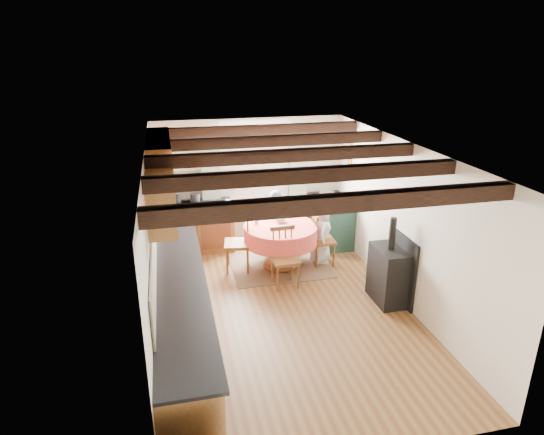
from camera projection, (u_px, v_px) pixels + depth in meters
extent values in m
cube|color=brown|center=(284.00, 308.00, 6.95)|extent=(3.60, 5.50, 0.00)
cube|color=white|center=(286.00, 149.00, 6.11)|extent=(3.60, 5.50, 0.00)
cube|color=silver|center=(249.00, 181.00, 9.04)|extent=(3.60, 0.00, 2.40)
cube|color=silver|center=(364.00, 353.00, 4.02)|extent=(3.60, 0.00, 2.40)
cube|color=silver|center=(152.00, 245.00, 6.15)|extent=(0.00, 5.50, 2.40)
cube|color=silver|center=(403.00, 223.00, 6.91)|extent=(0.00, 5.50, 2.40)
cube|color=#311C12|center=(340.00, 203.00, 4.32)|extent=(3.60, 0.16, 0.16)
cube|color=#311C12|center=(308.00, 175.00, 5.23)|extent=(3.60, 0.16, 0.16)
cube|color=#311C12|center=(286.00, 155.00, 6.14)|extent=(3.60, 0.16, 0.16)
cube|color=#311C12|center=(269.00, 141.00, 7.06)|extent=(3.60, 0.16, 0.16)
cube|color=#311C12|center=(256.00, 130.00, 7.97)|extent=(3.60, 0.16, 0.16)
cube|color=beige|center=(154.00, 237.00, 6.43)|extent=(0.02, 4.50, 0.55)
cube|color=beige|center=(197.00, 184.00, 8.82)|extent=(1.40, 0.02, 0.55)
cube|color=#A56E3D|center=(179.00, 294.00, 6.48)|extent=(0.60, 5.30, 0.88)
cube|color=#A56E3D|center=(198.00, 227.00, 8.81)|extent=(1.30, 0.60, 0.88)
cube|color=black|center=(179.00, 263.00, 6.33)|extent=(0.64, 5.30, 0.04)
cube|color=black|center=(197.00, 205.00, 8.64)|extent=(1.30, 0.64, 0.04)
cube|color=#A56E3D|center=(160.00, 167.00, 7.02)|extent=(0.34, 1.80, 0.90)
cube|color=#A56E3D|center=(161.00, 201.00, 5.67)|extent=(0.34, 0.90, 0.70)
cube|color=white|center=(254.00, 160.00, 8.91)|extent=(1.34, 0.03, 1.54)
cube|color=white|center=(254.00, 160.00, 8.92)|extent=(1.20, 0.01, 1.40)
cube|color=#9CC08B|center=(211.00, 190.00, 8.83)|extent=(0.35, 0.10, 2.10)
cube|color=#9CC08B|center=(298.00, 184.00, 9.19)|extent=(0.35, 0.10, 2.10)
cylinder|color=black|center=(255.00, 130.00, 8.62)|extent=(2.00, 0.03, 0.03)
cube|color=gold|center=(346.00, 156.00, 8.83)|extent=(0.04, 0.50, 0.60)
cylinder|color=silver|center=(303.00, 153.00, 9.06)|extent=(0.30, 0.02, 0.30)
cube|color=brown|center=(280.00, 266.00, 8.27)|extent=(1.69, 1.32, 0.01)
imported|color=#3A4C5D|center=(275.00, 221.00, 8.71)|extent=(0.47, 0.34, 1.20)
imported|color=silver|center=(321.00, 233.00, 8.25)|extent=(0.49, 0.62, 1.12)
imported|color=silver|center=(281.00, 221.00, 8.16)|extent=(0.23, 0.23, 0.05)
imported|color=silver|center=(279.00, 218.00, 8.26)|extent=(0.26, 0.26, 0.06)
imported|color=silver|center=(256.00, 221.00, 8.12)|extent=(0.12, 0.12, 0.09)
cylinder|color=#262628|center=(177.00, 199.00, 8.49)|extent=(0.13, 0.13, 0.23)
cylinder|color=#262628|center=(195.00, 199.00, 8.60)|extent=(0.17, 0.17, 0.19)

